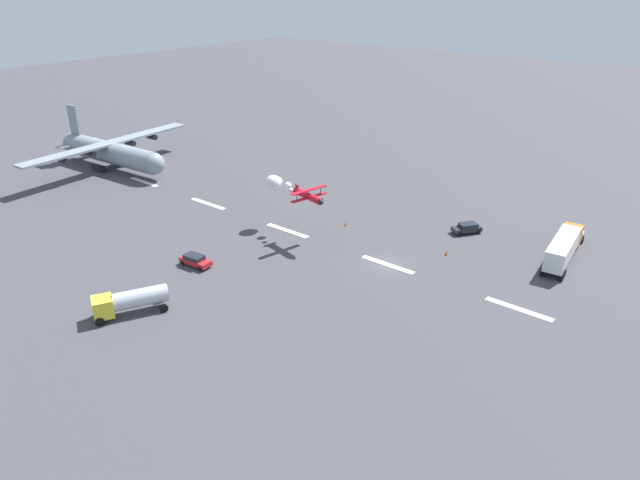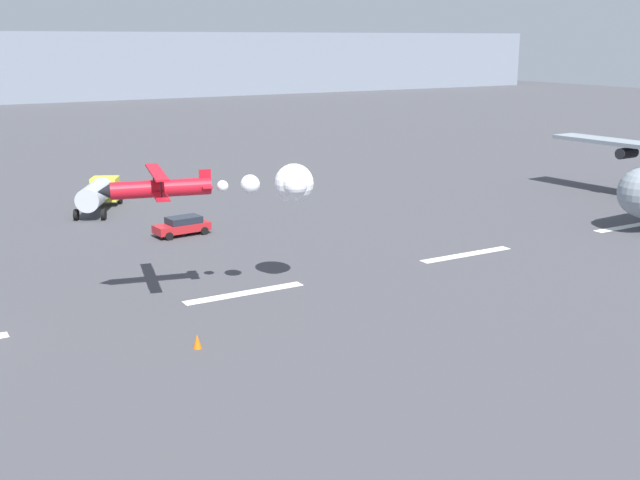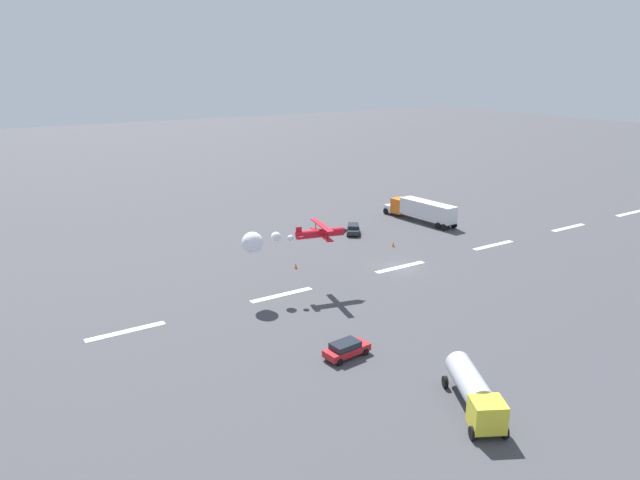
# 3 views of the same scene
# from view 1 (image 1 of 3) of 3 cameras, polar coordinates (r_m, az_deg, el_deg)

# --- Properties ---
(ground_plane) EXTENTS (440.00, 440.00, 0.00)m
(ground_plane) POSITION_cam_1_polar(r_m,az_deg,el_deg) (76.62, 6.87, -2.48)
(ground_plane) COLOR #424247
(ground_plane) RESTS_ON ground
(runway_stripe_3) EXTENTS (8.00, 0.90, 0.01)m
(runway_stripe_3) POSITION_cam_1_polar(r_m,az_deg,el_deg) (70.35, 19.49, -6.60)
(runway_stripe_3) COLOR white
(runway_stripe_3) RESTS_ON ground
(runway_stripe_4) EXTENTS (8.00, 0.90, 0.01)m
(runway_stripe_4) POSITION_cam_1_polar(r_m,az_deg,el_deg) (76.62, 6.87, -2.48)
(runway_stripe_4) COLOR white
(runway_stripe_4) RESTS_ON ground
(runway_stripe_5) EXTENTS (8.00, 0.90, 0.01)m
(runway_stripe_5) POSITION_cam_1_polar(r_m,az_deg,el_deg) (86.27, -3.32, 0.97)
(runway_stripe_5) COLOR white
(runway_stripe_5) RESTS_ON ground
(runway_stripe_6) EXTENTS (8.00, 0.90, 0.01)m
(runway_stripe_6) POSITION_cam_1_polar(r_m,az_deg,el_deg) (98.31, -11.26, 3.64)
(runway_stripe_6) COLOR white
(runway_stripe_6) RESTS_ON ground
(runway_stripe_7) EXTENTS (8.00, 0.90, 0.01)m
(runway_stripe_7) POSITION_cam_1_polar(r_m,az_deg,el_deg) (111.98, -17.40, 5.64)
(runway_stripe_7) COLOR white
(runway_stripe_7) RESTS_ON ground
(cargo_transport_plane) EXTENTS (27.74, 37.60, 11.50)m
(cargo_transport_plane) POSITION_cam_1_polar(r_m,az_deg,el_deg) (119.89, -20.11, 8.29)
(cargo_transport_plane) COLOR gray
(cargo_transport_plane) RESTS_ON ground
(stunt_biplane_red) EXTENTS (12.87, 6.10, 2.45)m
(stunt_biplane_red) POSITION_cam_1_polar(r_m,az_deg,el_deg) (84.36, -3.65, 5.44)
(stunt_biplane_red) COLOR red
(semi_truck_orange) EXTENTS (4.18, 14.88, 3.70)m
(semi_truck_orange) POSITION_cam_1_polar(r_m,az_deg,el_deg) (83.31, 23.53, -0.54)
(semi_truck_orange) COLOR silver
(semi_truck_orange) RESTS_ON ground
(fuel_tanker_truck) EXTENTS (6.17, 8.48, 2.90)m
(fuel_tanker_truck) POSITION_cam_1_polar(r_m,az_deg,el_deg) (68.23, -18.74, -5.83)
(fuel_tanker_truck) COLOR yellow
(fuel_tanker_truck) RESTS_ON ground
(followme_car_yellow) EXTENTS (4.04, 4.61, 1.52)m
(followme_car_yellow) POSITION_cam_1_polar(r_m,az_deg,el_deg) (87.90, 14.67, 1.20)
(followme_car_yellow) COLOR #262628
(followme_car_yellow) RESTS_ON ground
(airport_staff_sedan) EXTENTS (4.63, 2.37, 1.52)m
(airport_staff_sedan) POSITION_cam_1_polar(r_m,az_deg,el_deg) (77.28, -12.53, -2.00)
(airport_staff_sedan) COLOR #B21E23
(airport_staff_sedan) RESTS_ON ground
(traffic_cone_near) EXTENTS (0.44, 0.44, 0.75)m
(traffic_cone_near) POSITION_cam_1_polar(r_m,az_deg,el_deg) (80.40, 12.70, -1.25)
(traffic_cone_near) COLOR orange
(traffic_cone_near) RESTS_ON ground
(traffic_cone_far) EXTENTS (0.44, 0.44, 0.75)m
(traffic_cone_far) POSITION_cam_1_polar(r_m,az_deg,el_deg) (87.71, 2.63, 1.68)
(traffic_cone_far) COLOR orange
(traffic_cone_far) RESTS_ON ground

